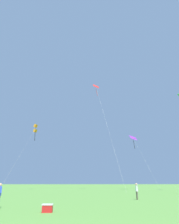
# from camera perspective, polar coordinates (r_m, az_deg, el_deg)

# --- Properties ---
(kite_orange_box) EXTENTS (3.41, 10.57, 14.53)m
(kite_orange_box) POSITION_cam_1_polar(r_m,az_deg,el_deg) (50.42, -14.51, -4.42)
(kite_orange_box) COLOR orange
(kite_orange_box) RESTS_ON ground_plane
(kite_purple_streamer) EXTENTS (4.58, 5.96, 12.13)m
(kite_purple_streamer) POSITION_cam_1_polar(r_m,az_deg,el_deg) (50.33, 11.95, -7.46)
(kite_purple_streamer) COLOR purple
(kite_purple_streamer) RESTS_ON ground_plane
(kite_red_high) EXTENTS (4.49, 11.68, 23.69)m
(kite_red_high) POSITION_cam_1_polar(r_m,az_deg,el_deg) (48.72, 2.04, 5.84)
(kite_red_high) COLOR red
(kite_red_high) RESTS_ON ground_plane
(person_with_spool) EXTENTS (0.22, 0.49, 1.52)m
(person_with_spool) POSITION_cam_1_polar(r_m,az_deg,el_deg) (22.32, 12.70, -19.90)
(person_with_spool) COLOR #665B4C
(person_with_spool) RESTS_ON ground_plane
(picnic_cooler) EXTENTS (0.60, 0.40, 0.44)m
(picnic_cooler) POSITION_cam_1_polar(r_m,az_deg,el_deg) (13.05, -11.37, -24.25)
(picnic_cooler) COLOR red
(picnic_cooler) RESTS_ON ground_plane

